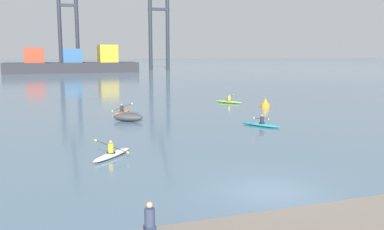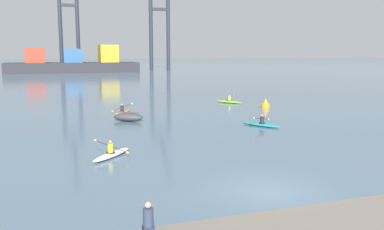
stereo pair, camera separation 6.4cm
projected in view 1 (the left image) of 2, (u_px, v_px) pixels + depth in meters
ground_plane at (270, 192)px, 17.01m from camera, size 800.00×800.00×0.00m
container_barge at (73, 64)px, 120.87m from camera, size 37.31×10.60×8.03m
gantry_crane_west_mid at (68, 16)px, 131.13m from camera, size 6.52×19.83×36.60m
gantry_crane_east_mid at (159, 19)px, 133.08m from camera, size 6.96×17.19×36.08m
capsized_dinghy at (128, 117)px, 34.58m from camera, size 2.77×2.38×0.76m
channel_buoy at (265, 104)px, 43.18m from camera, size 0.90×0.90×1.00m
kayak_orange at (122, 112)px, 38.89m from camera, size 2.33×3.19×1.08m
kayak_white at (112, 154)px, 22.70m from camera, size 2.71×2.94×0.95m
kayak_lime at (228, 101)px, 47.27m from camera, size 2.44×3.13×0.95m
kayak_teal at (261, 124)px, 32.21m from camera, size 2.15×3.27×0.95m
seated_onlooker at (150, 219)px, 11.77m from camera, size 0.32×0.30×0.90m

